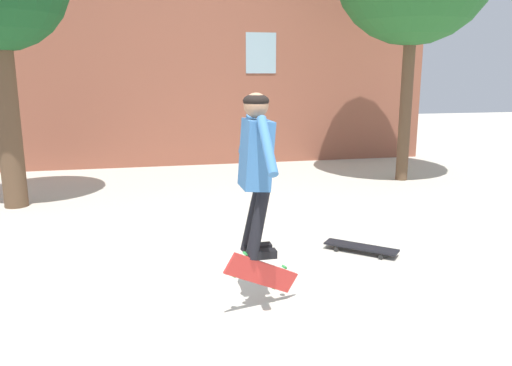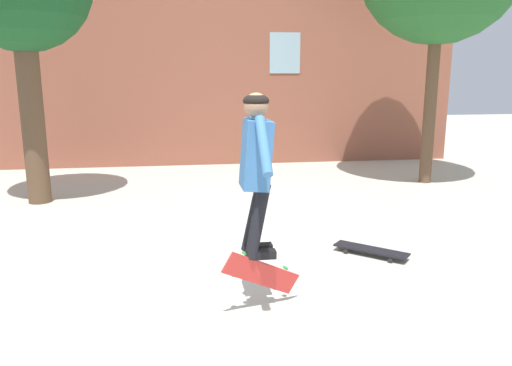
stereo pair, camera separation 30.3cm
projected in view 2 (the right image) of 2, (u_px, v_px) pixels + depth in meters
name	position (u px, v px, depth m)	size (l,w,h in m)	color
ground_plane	(242.00, 320.00, 4.27)	(40.00, 40.00, 0.00)	beige
building_backdrop	(202.00, 55.00, 11.22)	(12.48, 0.52, 6.05)	#93513D
skater	(256.00, 161.00, 4.24)	(0.29, 1.20, 1.42)	teal
skateboard_flipping	(262.00, 274.00, 4.40)	(0.75, 0.31, 0.54)	red
skateboard_resting	(371.00, 250.00, 5.79)	(0.78, 0.73, 0.08)	black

